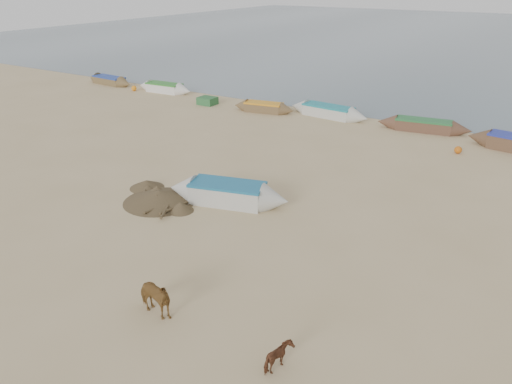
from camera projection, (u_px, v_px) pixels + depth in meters
ground at (201, 251)px, 19.36m from camera, size 140.00×140.00×0.00m
sea at (505, 38)px, 82.92m from camera, size 160.00×160.00×0.00m
cow_adult at (154, 298)px, 15.44m from camera, size 1.61×0.84×1.31m
calf_front at (211, 192)px, 23.40m from camera, size 0.83×0.75×0.88m
calf_right at (280, 358)px, 13.39m from camera, size 0.86×0.95×0.80m
near_canoe at (228, 193)px, 23.17m from camera, size 6.00×2.96×1.01m
debris_pile at (159, 196)px, 23.41m from camera, size 4.25×4.25×0.55m
waterline_canoes at (376, 120)px, 35.05m from camera, size 58.62×3.71×0.95m
beach_clutter at (434, 133)px, 32.62m from camera, size 44.33×4.97×0.64m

